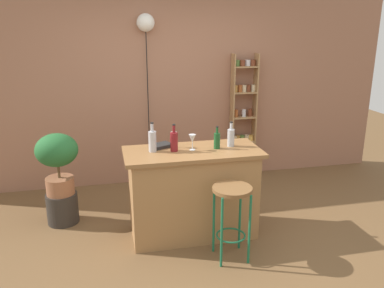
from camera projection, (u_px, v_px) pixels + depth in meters
The scene contains 15 objects.
ground at pixel (199, 247), 4.07m from camera, with size 12.00×12.00×0.00m, color brown.
back_wall at pixel (166, 83), 5.49m from camera, with size 6.40×0.10×2.80m, color #9E6B51.
kitchen_counter at pixel (193, 192), 4.22m from camera, with size 1.40×0.63×0.94m.
bar_stool at pixel (232, 205), 3.74m from camera, with size 0.37×0.37×0.73m.
spice_shelf at pixel (243, 117), 5.72m from camera, with size 0.36×0.17×1.79m.
plant_stool at pixel (63, 208), 4.54m from camera, with size 0.35×0.35×0.35m, color #2D2823.
potted_plant at pixel (57, 158), 4.36m from camera, with size 0.46×0.41×0.70m.
bottle_soda_blue at pixel (152, 141), 4.01m from camera, with size 0.08×0.08×0.30m.
bottle_wine_red at pixel (174, 141), 4.03m from camera, with size 0.08×0.08×0.28m.
bottle_spirits_clear at pixel (231, 137), 4.19m from camera, with size 0.07×0.07×0.27m.
bottle_vinegar at pixel (217, 140), 4.11m from camera, with size 0.07×0.07×0.24m.
wine_glass_left at pixel (174, 137), 4.15m from camera, with size 0.07×0.07×0.16m.
wine_glass_center at pixel (192, 139), 4.06m from camera, with size 0.07×0.07×0.16m.
cookbook at pixel (161, 146), 4.18m from camera, with size 0.21×0.15×0.04m, color black.
pendant_globe_light at pixel (146, 25), 5.11m from camera, with size 0.23×0.23×2.31m.
Camera 1 is at (-0.86, -3.49, 2.19)m, focal length 37.38 mm.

